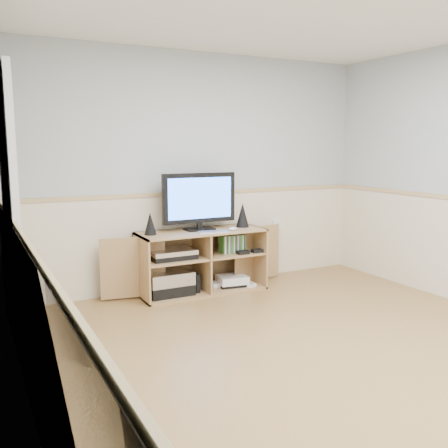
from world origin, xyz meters
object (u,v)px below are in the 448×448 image
(media_cabinet, at_px, (199,259))
(keyboard, at_px, (214,232))
(game_consoles, at_px, (231,281))
(monitor, at_px, (199,200))

(media_cabinet, relative_size, keyboard, 6.75)
(keyboard, relative_size, game_consoles, 0.67)
(keyboard, distance_m, game_consoles, 0.66)
(media_cabinet, height_order, monitor, monitor)
(media_cabinet, distance_m, keyboard, 0.39)
(monitor, bearing_deg, media_cabinet, 90.00)
(keyboard, xyz_separation_m, game_consoles, (0.27, 0.13, -0.59))
(keyboard, height_order, game_consoles, keyboard)
(media_cabinet, bearing_deg, keyboard, -69.85)
(monitor, xyz_separation_m, keyboard, (0.07, -0.19, -0.32))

